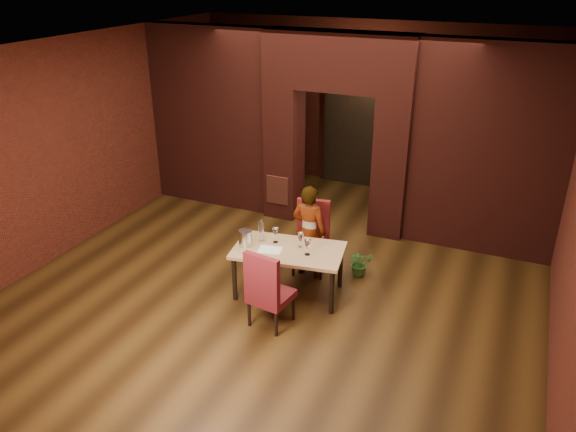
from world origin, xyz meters
name	(u,v)px	position (x,y,z in m)	size (l,w,h in m)	color
floor	(288,275)	(0.00, 0.00, 0.00)	(8.00, 8.00, 0.00)	#412910
ceiling	(288,48)	(0.00, 0.00, 3.20)	(7.00, 8.00, 0.04)	silver
wall_back	(371,106)	(0.00, 4.00, 1.60)	(7.00, 0.04, 3.20)	maroon
wall_front	(73,342)	(0.00, -4.00, 1.60)	(7.00, 0.04, 3.20)	maroon
wall_left	(84,141)	(-3.50, 0.00, 1.60)	(0.04, 8.00, 3.20)	maroon
pillar_left	(284,152)	(-0.95, 2.00, 1.15)	(0.55, 0.55, 2.30)	maroon
pillar_right	(392,167)	(0.95, 2.00, 1.15)	(0.55, 0.55, 2.30)	maroon
lintel	(340,61)	(0.00, 2.00, 2.75)	(2.45, 0.55, 0.90)	maroon
wing_wall_left	(212,118)	(-2.36, 2.00, 1.60)	(2.27, 0.35, 3.20)	maroon
wing_wall_right	(488,151)	(2.36, 2.00, 1.60)	(2.27, 0.35, 3.20)	maroon
vent_panel	(277,190)	(-0.95, 1.71, 0.55)	(0.40, 0.03, 0.50)	#A64630
rear_door	(349,132)	(-0.40, 3.94, 1.05)	(0.90, 0.08, 2.10)	black
rear_door_frame	(348,133)	(-0.40, 3.90, 1.05)	(1.02, 0.04, 2.22)	black
dining_table	(289,271)	(0.19, -0.43, 0.34)	(1.46, 0.82, 0.68)	tan
chair_far	(310,239)	(0.24, 0.25, 0.53)	(0.48, 0.48, 1.06)	maroon
chair_near	(271,287)	(0.27, -1.15, 0.53)	(0.48, 0.48, 1.05)	maroon
person_seated	(309,231)	(0.25, 0.15, 0.69)	(0.51, 0.33, 1.39)	silver
wine_glass_a	(275,235)	(-0.05, -0.32, 0.79)	(0.09, 0.09, 0.21)	white
wine_glass_b	(300,240)	(0.31, -0.31, 0.79)	(0.08, 0.08, 0.21)	white
wine_glass_c	(307,247)	(0.48, -0.47, 0.79)	(0.09, 0.09, 0.22)	white
tasting_sheet	(270,250)	(-0.02, -0.55, 0.69)	(0.30, 0.22, 0.00)	white
wine_bucket	(245,238)	(-0.38, -0.57, 0.79)	(0.18, 0.18, 0.22)	silver
water_bottle	(261,231)	(-0.24, -0.36, 0.84)	(0.07, 0.07, 0.32)	silver
potted_plant	(360,263)	(0.94, 0.43, 0.19)	(0.35, 0.30, 0.39)	#316A27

